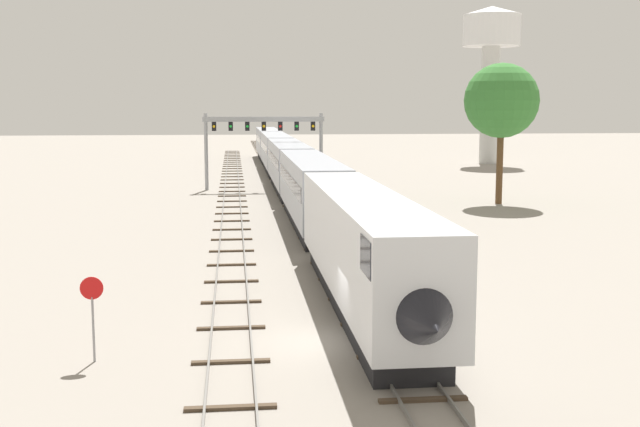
{
  "coord_description": "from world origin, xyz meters",
  "views": [
    {
      "loc": [
        -3.32,
        -27.23,
        8.45
      ],
      "look_at": [
        1.0,
        12.0,
        3.0
      ],
      "focal_mm": 44.25,
      "sensor_mm": 36.0,
      "label": 1
    }
  ],
  "objects_px": {
    "passenger_train": "(288,165)",
    "signal_gantry": "(264,133)",
    "stop_sign": "(92,307)",
    "trackside_tree_left": "(502,101)",
    "water_tower": "(491,45)"
  },
  "relations": [
    {
      "from": "passenger_train",
      "to": "signal_gantry",
      "type": "bearing_deg",
      "value": 139.23
    },
    {
      "from": "passenger_train",
      "to": "signal_gantry",
      "type": "relative_size",
      "value": 9.28
    },
    {
      "from": "stop_sign",
      "to": "trackside_tree_left",
      "type": "bearing_deg",
      "value": 55.24
    },
    {
      "from": "signal_gantry",
      "to": "stop_sign",
      "type": "height_order",
      "value": "signal_gantry"
    },
    {
      "from": "water_tower",
      "to": "passenger_train",
      "type": "bearing_deg",
      "value": -132.74
    },
    {
      "from": "passenger_train",
      "to": "stop_sign",
      "type": "bearing_deg",
      "value": -101.03
    },
    {
      "from": "signal_gantry",
      "to": "water_tower",
      "type": "bearing_deg",
      "value": 43.62
    },
    {
      "from": "water_tower",
      "to": "stop_sign",
      "type": "relative_size",
      "value": 7.76
    },
    {
      "from": "passenger_train",
      "to": "stop_sign",
      "type": "relative_size",
      "value": 39.0
    },
    {
      "from": "trackside_tree_left",
      "to": "water_tower",
      "type": "bearing_deg",
      "value": 72.86
    },
    {
      "from": "passenger_train",
      "to": "trackside_tree_left",
      "type": "relative_size",
      "value": 9.37
    },
    {
      "from": "water_tower",
      "to": "trackside_tree_left",
      "type": "bearing_deg",
      "value": -107.14
    },
    {
      "from": "signal_gantry",
      "to": "stop_sign",
      "type": "distance_m",
      "value": 53.91
    },
    {
      "from": "water_tower",
      "to": "signal_gantry",
      "type": "bearing_deg",
      "value": -136.38
    },
    {
      "from": "passenger_train",
      "to": "trackside_tree_left",
      "type": "bearing_deg",
      "value": -34.29
    }
  ]
}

